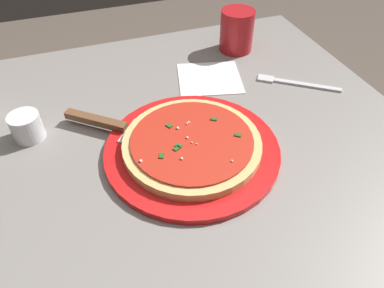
{
  "coord_description": "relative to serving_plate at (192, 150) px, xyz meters",
  "views": [
    {
      "loc": [
        -0.12,
        -0.43,
        1.18
      ],
      "look_at": [
        0.03,
        0.01,
        0.74
      ],
      "focal_mm": 33.44,
      "sensor_mm": 36.0,
      "label": 1
    }
  ],
  "objects": [
    {
      "name": "restaurant_table",
      "position": [
        -0.03,
        -0.01,
        -0.13
      ],
      "size": [
        0.97,
        0.95,
        0.72
      ],
      "color": "black",
      "rests_on": "ground_plane"
    },
    {
      "name": "serving_plate",
      "position": [
        0.0,
        0.0,
        0.0
      ],
      "size": [
        0.32,
        0.32,
        0.01
      ],
      "primitive_type": "cylinder",
      "color": "red",
      "rests_on": "restaurant_table"
    },
    {
      "name": "pizza",
      "position": [
        -0.0,
        0.0,
        0.02
      ],
      "size": [
        0.25,
        0.25,
        0.02
      ],
      "color": "#DBB26B",
      "rests_on": "serving_plate"
    },
    {
      "name": "pizza_server",
      "position": [
        -0.12,
        0.1,
        0.01
      ],
      "size": [
        0.2,
        0.17,
        0.01
      ],
      "color": "silver",
      "rests_on": "serving_plate"
    },
    {
      "name": "cup_tall_drink",
      "position": [
        0.23,
        0.32,
        0.05
      ],
      "size": [
        0.08,
        0.08,
        0.1
      ],
      "primitive_type": "cylinder",
      "color": "#B2191E",
      "rests_on": "restaurant_table"
    },
    {
      "name": "cup_small_sauce",
      "position": [
        -0.28,
        0.14,
        0.02
      ],
      "size": [
        0.06,
        0.06,
        0.05
      ],
      "primitive_type": "cylinder",
      "color": "silver",
      "rests_on": "restaurant_table"
    },
    {
      "name": "napkin_folded_right",
      "position": [
        0.12,
        0.22,
        -0.01
      ],
      "size": [
        0.17,
        0.17,
        0.0
      ],
      "primitive_type": "cube",
      "rotation": [
        0.0,
        0.0,
        -0.25
      ],
      "color": "white",
      "rests_on": "restaurant_table"
    },
    {
      "name": "fork",
      "position": [
        0.29,
        0.13,
        -0.0
      ],
      "size": [
        0.16,
        0.12,
        0.0
      ],
      "color": "silver",
      "rests_on": "restaurant_table"
    }
  ]
}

